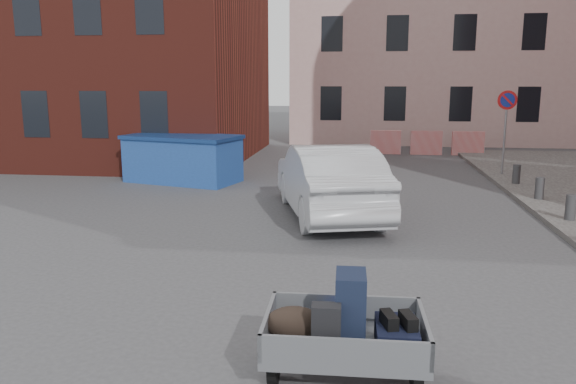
# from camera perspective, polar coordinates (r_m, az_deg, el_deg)

# --- Properties ---
(ground) EXTENTS (120.00, 120.00, 0.00)m
(ground) POSITION_cam_1_polar(r_m,az_deg,el_deg) (9.68, -1.82, -7.24)
(ground) COLOR #38383A
(ground) RESTS_ON ground
(building_pink) EXTENTS (16.00, 8.00, 14.00)m
(building_pink) POSITION_cam_1_polar(r_m,az_deg,el_deg) (31.63, 16.45, 17.96)
(building_pink) COLOR #C79D99
(building_pink) RESTS_ON ground
(no_parking_sign) EXTENTS (0.60, 0.09, 2.65)m
(no_parking_sign) POSITION_cam_1_polar(r_m,az_deg,el_deg) (19.11, 21.30, 7.33)
(no_parking_sign) COLOR gray
(no_parking_sign) RESTS_ON sidewalk
(bollards) EXTENTS (0.22, 9.02, 0.55)m
(bollards) POSITION_cam_1_polar(r_m,az_deg,el_deg) (13.51, 26.78, -1.39)
(bollards) COLOR #3A3A3D
(bollards) RESTS_ON sidewalk
(barriers) EXTENTS (4.70, 0.18, 1.00)m
(barriers) POSITION_cam_1_polar(r_m,az_deg,el_deg) (24.35, 13.88, 4.87)
(barriers) COLOR red
(barriers) RESTS_ON ground
(trailer) EXTENTS (1.63, 1.82, 1.20)m
(trailer) POSITION_cam_1_polar(r_m,az_deg,el_deg) (5.82, 5.69, -13.86)
(trailer) COLOR black
(trailer) RESTS_ON ground
(dumpster) EXTENTS (3.77, 2.61, 1.44)m
(dumpster) POSITION_cam_1_polar(r_m,az_deg,el_deg) (17.55, -10.64, 3.38)
(dumpster) COLOR #20479B
(dumpster) RESTS_ON ground
(silver_car) EXTENTS (3.05, 5.33, 1.66)m
(silver_car) POSITION_cam_1_polar(r_m,az_deg,el_deg) (12.89, 4.13, 1.22)
(silver_car) COLOR #B6B8BE
(silver_car) RESTS_ON ground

